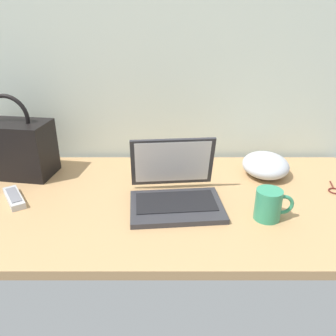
{
  "coord_description": "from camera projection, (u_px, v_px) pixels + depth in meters",
  "views": [
    {
      "loc": [
        0.03,
        -1.08,
        0.64
      ],
      "look_at": [
        0.03,
        0.0,
        0.15
      ],
      "focal_mm": 36.85,
      "sensor_mm": 36.0,
      "label": 1
    }
  ],
  "objects": [
    {
      "name": "handbag",
      "position": [
        15.0,
        147.0,
        1.38
      ],
      "size": [
        0.32,
        0.2,
        0.33
      ],
      "color": "black",
      "rests_on": "desk"
    },
    {
      "name": "desk",
      "position": [
        159.0,
        202.0,
        1.24
      ],
      "size": [
        1.6,
        0.76,
        0.03
      ],
      "color": "tan",
      "rests_on": "ground"
    },
    {
      "name": "coffee_mug",
      "position": [
        270.0,
        204.0,
        1.09
      ],
      "size": [
        0.12,
        0.08,
        0.1
      ],
      "color": "#338C66",
      "rests_on": "desk"
    },
    {
      "name": "remote_control_near",
      "position": [
        15.0,
        197.0,
        1.22
      ],
      "size": [
        0.13,
        0.16,
        0.02
      ],
      "color": "#B7B7B7",
      "rests_on": "desk"
    },
    {
      "name": "cushion",
      "position": [
        266.0,
        165.0,
        1.39
      ],
      "size": [
        0.2,
        0.23,
        0.09
      ],
      "primitive_type": "ellipsoid",
      "rotation": [
        0.0,
        0.0,
        1.49
      ],
      "color": "#B2B7C1",
      "rests_on": "desk"
    },
    {
      "name": "laptop",
      "position": [
        176.0,
        190.0,
        1.19
      ],
      "size": [
        0.33,
        0.3,
        0.21
      ],
      "color": "#2D2D33",
      "rests_on": "desk"
    }
  ]
}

